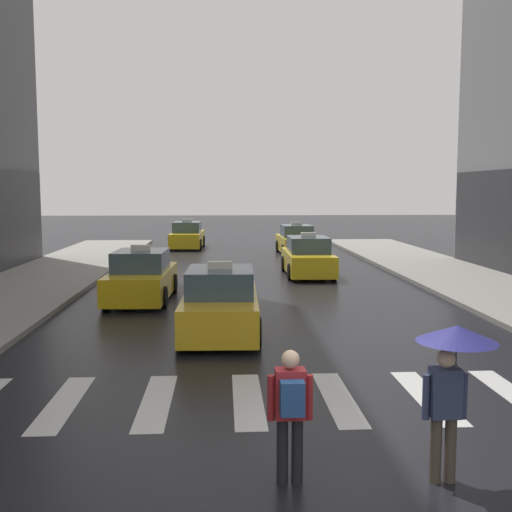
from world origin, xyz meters
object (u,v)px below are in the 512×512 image
(taxi_third, at_px, (308,258))
(pedestrian_with_backpack, at_px, (290,407))
(taxi_second, at_px, (142,278))
(taxi_fourth, at_px, (296,241))
(taxi_lead, at_px, (220,304))
(pedestrian_with_umbrella, at_px, (452,360))
(taxi_fifth, at_px, (187,236))

(taxi_third, xyz_separation_m, pedestrian_with_backpack, (-2.74, -18.14, 0.25))
(taxi_second, xyz_separation_m, taxi_third, (6.15, 5.48, 0.00))
(pedestrian_with_backpack, bearing_deg, taxi_fourth, 82.99)
(taxi_lead, height_order, taxi_fourth, same)
(taxi_fourth, relative_size, pedestrian_with_backpack, 2.78)
(taxi_lead, height_order, pedestrian_with_umbrella, pedestrian_with_umbrella)
(taxi_third, height_order, taxi_fourth, same)
(taxi_third, xyz_separation_m, pedestrian_with_umbrella, (-0.80, -18.17, 0.79))
(taxi_fourth, bearing_deg, taxi_third, -93.64)
(taxi_lead, distance_m, taxi_fifth, 22.70)
(taxi_fourth, bearing_deg, taxi_second, -115.53)
(taxi_fifth, bearing_deg, taxi_third, -65.30)
(taxi_fourth, bearing_deg, taxi_lead, -102.48)
(taxi_fifth, height_order, pedestrian_with_umbrella, pedestrian_with_umbrella)
(pedestrian_with_backpack, bearing_deg, taxi_lead, 96.18)
(taxi_lead, height_order, taxi_fifth, same)
(taxi_fourth, height_order, pedestrian_with_backpack, taxi_fourth)
(taxi_fourth, relative_size, taxi_fifth, 1.00)
(taxi_fourth, bearing_deg, pedestrian_with_backpack, -97.01)
(taxi_third, relative_size, taxi_fourth, 0.99)
(taxi_fourth, distance_m, taxi_fifth, 7.36)
(taxi_lead, bearing_deg, taxi_fifth, 95.34)
(taxi_third, relative_size, taxi_fifth, 0.99)
(taxi_third, bearing_deg, pedestrian_with_umbrella, -92.53)
(pedestrian_with_umbrella, bearing_deg, taxi_fourth, 87.12)
(taxi_fifth, bearing_deg, taxi_lead, -84.66)
(taxi_lead, xyz_separation_m, pedestrian_with_backpack, (0.86, -7.96, 0.25))
(taxi_second, relative_size, pedestrian_with_backpack, 2.78)
(taxi_second, distance_m, pedestrian_with_backpack, 13.12)
(pedestrian_with_umbrella, bearing_deg, pedestrian_with_backpack, 179.31)
(taxi_second, distance_m, taxi_fourth, 15.54)
(taxi_lead, distance_m, taxi_fourth, 19.18)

